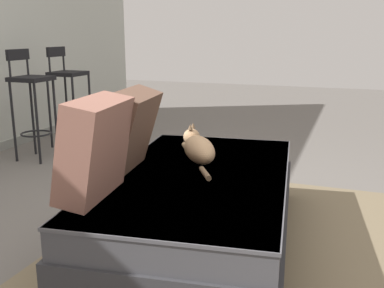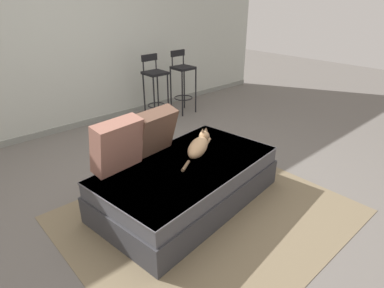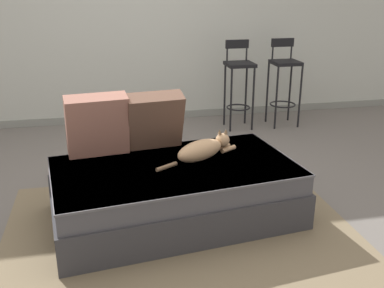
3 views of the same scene
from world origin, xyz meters
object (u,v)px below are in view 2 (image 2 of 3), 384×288
object	(u,v)px
bar_stool_by_doorway	(183,77)
throw_pillow_middle	(154,131)
bar_stool_near_window	(155,82)
throw_pillow_corner	(117,145)
couch	(187,182)
cat	(199,146)

from	to	relation	value
bar_stool_by_doorway	throw_pillow_middle	bearing A→B (deg)	-137.11
throw_pillow_middle	bar_stool_near_window	distance (m)	2.07
throw_pillow_corner	bar_stool_by_doorway	world-z (taller)	bar_stool_by_doorway
throw_pillow_corner	throw_pillow_middle	world-z (taller)	throw_pillow_corner
throw_pillow_corner	bar_stool_near_window	xyz separation A→B (m)	(1.66, 1.72, -0.05)
throw_pillow_corner	couch	bearing A→B (deg)	-32.15
throw_pillow_corner	throw_pillow_middle	xyz separation A→B (m)	(0.44, 0.05, -0.01)
couch	throw_pillow_middle	size ratio (longest dim) A/B	4.00
bar_stool_near_window	throw_pillow_corner	bearing A→B (deg)	-134.00
throw_pillow_middle	bar_stool_near_window	bearing A→B (deg)	53.71
throw_pillow_middle	couch	bearing A→B (deg)	-76.57
throw_pillow_middle	bar_stool_near_window	xyz separation A→B (m)	(1.22, 1.67, -0.04)
bar_stool_by_doorway	bar_stool_near_window	bearing A→B (deg)	179.94
couch	bar_stool_by_doorway	xyz separation A→B (m)	(1.70, 2.05, 0.39)
cat	throw_pillow_middle	bearing A→B (deg)	137.45
throw_pillow_middle	bar_stool_near_window	size ratio (longest dim) A/B	0.45
throw_pillow_middle	bar_stool_by_doorway	xyz separation A→B (m)	(1.79, 1.67, -0.05)
couch	cat	distance (m)	0.38
throw_pillow_corner	bar_stool_by_doorway	xyz separation A→B (m)	(2.23, 1.72, -0.06)
throw_pillow_middle	cat	size ratio (longest dim) A/B	0.69
bar_stool_near_window	bar_stool_by_doorway	distance (m)	0.57
couch	throw_pillow_corner	size ratio (longest dim) A/B	3.88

